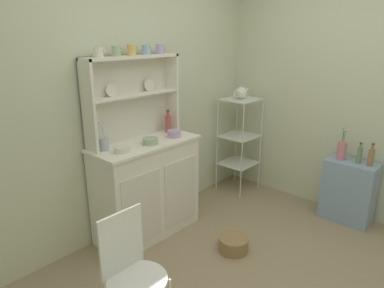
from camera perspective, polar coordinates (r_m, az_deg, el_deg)
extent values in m
cube|color=beige|center=(3.29, -9.59, 7.21)|extent=(3.84, 0.05, 2.50)
cube|color=beige|center=(3.77, 27.85, 6.74)|extent=(0.05, 3.84, 2.50)
cube|color=white|center=(3.29, -7.41, -7.29)|extent=(0.98, 0.42, 0.91)
cube|color=silver|center=(3.03, -8.15, -10.61)|extent=(0.41, 0.01, 0.64)
cube|color=silver|center=(3.31, -1.83, -7.85)|extent=(0.41, 0.01, 0.64)
cube|color=white|center=(3.13, -7.73, 0.09)|extent=(1.01, 0.45, 0.02)
cube|color=silver|center=(3.19, -10.35, 7.43)|extent=(0.94, 0.02, 0.75)
cube|color=white|center=(2.87, -16.63, 5.85)|extent=(0.02, 0.18, 0.75)
cube|color=white|center=(3.42, -3.39, 8.38)|extent=(0.02, 0.18, 0.75)
cube|color=white|center=(3.12, -9.48, 7.95)|extent=(0.90, 0.16, 0.02)
cube|color=white|center=(3.08, -9.80, 13.87)|extent=(0.94, 0.18, 0.02)
cylinder|color=silver|center=(3.02, -13.07, 8.56)|extent=(0.11, 0.03, 0.11)
cylinder|color=silver|center=(3.27, -7.06, 9.56)|extent=(0.11, 0.03, 0.11)
cylinder|color=silver|center=(3.94, 8.19, -1.39)|extent=(0.01, 0.01, 1.12)
cylinder|color=silver|center=(4.25, 11.17, -0.11)|extent=(0.01, 0.01, 1.12)
cylinder|color=silver|center=(4.14, 4.13, -0.30)|extent=(0.01, 0.01, 1.12)
cylinder|color=silver|center=(4.43, 7.26, 0.85)|extent=(0.01, 0.01, 1.12)
cube|color=silver|center=(4.05, 8.02, 7.26)|extent=(0.41, 0.38, 0.01)
cube|color=silver|center=(4.15, 7.76, 1.34)|extent=(0.41, 0.38, 0.01)
cube|color=silver|center=(4.26, 7.57, -3.07)|extent=(0.41, 0.38, 0.01)
cube|color=#849EBC|center=(3.88, 24.27, -7.05)|extent=(0.28, 0.48, 0.63)
cylinder|color=white|center=(2.23, -8.94, -21.19)|extent=(0.36, 0.36, 0.02)
cube|color=white|center=(2.20, -11.49, -15.46)|extent=(0.31, 0.02, 0.40)
cylinder|color=#93754C|center=(3.21, 6.81, -15.97)|extent=(0.26, 0.26, 0.13)
cylinder|color=silver|center=(2.89, -15.11, 14.30)|extent=(0.08, 0.08, 0.08)
torus|color=silver|center=(2.92, -14.31, 14.46)|extent=(0.01, 0.05, 0.05)
cylinder|color=#9EB78E|center=(2.99, -12.31, 14.63)|extent=(0.07, 0.07, 0.08)
torus|color=#9EB78E|center=(3.01, -11.56, 14.78)|extent=(0.01, 0.05, 0.05)
cylinder|color=#DBB760|center=(3.08, -9.88, 14.95)|extent=(0.08, 0.08, 0.09)
torus|color=#DBB760|center=(3.11, -9.16, 15.09)|extent=(0.01, 0.05, 0.05)
cylinder|color=#8EB2D1|center=(3.18, -7.56, 15.07)|extent=(0.08, 0.08, 0.08)
torus|color=#8EB2D1|center=(3.21, -6.88, 15.19)|extent=(0.01, 0.05, 0.05)
cylinder|color=#B79ECC|center=(3.29, -5.28, 15.25)|extent=(0.07, 0.07, 0.09)
torus|color=#B79ECC|center=(3.32, -4.66, 15.37)|extent=(0.01, 0.05, 0.05)
cylinder|color=silver|center=(2.89, -11.24, -0.87)|extent=(0.14, 0.14, 0.05)
cylinder|color=#9EB78E|center=(3.06, -6.85, 0.49)|extent=(0.14, 0.14, 0.05)
cylinder|color=#B79ECC|center=(3.25, -2.95, 1.71)|extent=(0.13, 0.13, 0.06)
cylinder|color=#B74C47|center=(3.40, -3.91, 3.27)|extent=(0.06, 0.06, 0.16)
cylinder|color=#B74C47|center=(3.37, -3.95, 4.99)|extent=(0.03, 0.03, 0.05)
cylinder|color=#4C382D|center=(3.37, -3.96, 5.49)|extent=(0.03, 0.03, 0.01)
cylinder|color=#B2B7C6|center=(2.96, -14.24, 0.01)|extent=(0.08, 0.08, 0.11)
cylinder|color=silver|center=(2.92, -14.78, 1.56)|extent=(0.01, 0.04, 0.20)
ellipsoid|color=silver|center=(2.90, -14.94, 3.55)|extent=(0.02, 0.01, 0.01)
cylinder|color=silver|center=(2.91, -14.20, 1.44)|extent=(0.04, 0.01, 0.19)
ellipsoid|color=silver|center=(2.89, -14.35, 3.33)|extent=(0.02, 0.01, 0.01)
cylinder|color=silver|center=(2.96, -14.50, 1.49)|extent=(0.02, 0.01, 0.17)
ellipsoid|color=silver|center=(2.94, -14.64, 3.18)|extent=(0.02, 0.01, 0.01)
sphere|color=white|center=(4.04, 8.07, 8.31)|extent=(0.14, 0.14, 0.14)
sphere|color=silver|center=(4.02, 8.11, 9.42)|extent=(0.02, 0.02, 0.02)
cylinder|color=white|center=(4.12, 8.87, 8.60)|extent=(0.09, 0.02, 0.07)
torus|color=white|center=(3.97, 7.39, 8.18)|extent=(0.01, 0.09, 0.09)
cylinder|color=#D17A84|center=(3.77, 23.34, -0.97)|extent=(0.09, 0.09, 0.18)
cylinder|color=#4C844C|center=(3.72, 23.72, 1.00)|extent=(0.00, 0.01, 0.14)
sphere|color=#9EB78E|center=(3.70, 23.85, 2.05)|extent=(0.03, 0.03, 0.03)
cylinder|color=#4C844C|center=(3.75, 23.50, 1.24)|extent=(0.00, 0.01, 0.15)
sphere|color=#D17A84|center=(3.73, 23.65, 2.37)|extent=(0.03, 0.03, 0.03)
cylinder|color=#4C844C|center=(3.75, 23.56, 1.13)|extent=(0.00, 0.01, 0.14)
sphere|color=#9EB78E|center=(3.73, 23.69, 2.14)|extent=(0.03, 0.03, 0.03)
cylinder|color=#6B8C60|center=(3.73, 25.73, -1.69)|extent=(0.05, 0.05, 0.16)
cylinder|color=#6B8C60|center=(3.70, 25.93, -0.26)|extent=(0.02, 0.02, 0.04)
cylinder|color=#4C382D|center=(3.69, 25.98, 0.10)|extent=(0.03, 0.03, 0.01)
cylinder|color=#99704C|center=(3.70, 27.28, -1.97)|extent=(0.05, 0.05, 0.17)
cylinder|color=#99704C|center=(3.67, 27.51, -0.42)|extent=(0.02, 0.02, 0.04)
cylinder|color=#4C382D|center=(3.66, 27.57, 0.00)|extent=(0.03, 0.03, 0.01)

